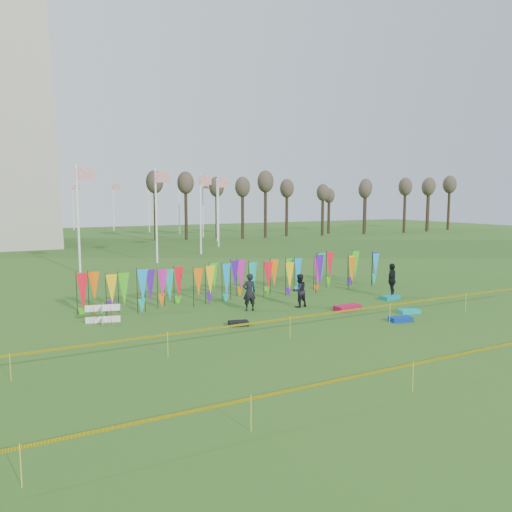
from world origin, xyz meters
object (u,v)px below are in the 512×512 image
person_right (392,281)px  kite_bag_teal (390,297)px  person_left (249,292)px  kite_bag_red (348,308)px  box_kite (103,314)px  kite_bag_turquoise (409,311)px  kite_bag_black (238,323)px  person_mid (299,291)px  kite_bag_blue (401,319)px

person_right → kite_bag_teal: person_right is taller
person_left → kite_bag_teal: 8.27m
kite_bag_red → person_right: bearing=18.0°
box_kite → person_left: size_ratio=0.45×
kite_bag_turquoise → kite_bag_red: bearing=138.0°
kite_bag_black → kite_bag_teal: kite_bag_teal is taller
person_left → kite_bag_turquoise: 7.83m
person_mid → box_kite: bearing=-13.3°
person_mid → kite_bag_teal: person_mid is taller
person_mid → kite_bag_turquoise: (3.94, -3.72, -0.75)m
person_mid → kite_bag_blue: 5.33m
box_kite → kite_bag_black: box_kite is taller
box_kite → kite_bag_turquoise: 14.40m
box_kite → person_mid: 9.64m
box_kite → kite_bag_red: (11.28, -3.07, -0.30)m
person_left → kite_bag_blue: bearing=142.1°
person_left → person_right: size_ratio=0.96×
box_kite → person_mid: person_mid is taller
box_kite → kite_bag_blue: 13.41m
kite_bag_blue → kite_bag_black: (-6.82, 2.79, -0.01)m
kite_bag_red → person_mid: bearing=135.0°
kite_bag_red → person_left: bearing=153.2°
box_kite → kite_bag_turquoise: box_kite is taller
kite_bag_blue → kite_bag_teal: same height
person_mid → kite_bag_black: size_ratio=1.99×
person_right → kite_bag_teal: size_ratio=1.77×
person_right → kite_bag_black: person_right is taller
box_kite → person_left: 6.98m
person_right → kite_bag_turquoise: size_ratio=1.97×
kite_bag_blue → kite_bag_teal: (3.07, 3.96, 0.00)m
person_left → kite_bag_blue: (5.07, -5.14, -0.83)m
person_left → kite_bag_blue: 7.27m
kite_bag_turquoise → person_left: bearing=147.5°
kite_bag_red → kite_bag_blue: bearing=-76.5°
kite_bag_red → kite_bag_black: 6.12m
person_left → kite_bag_black: 3.05m
person_left → person_mid: person_left is taller
person_left → person_right: person_right is taller
person_right → kite_bag_teal: (-0.37, -0.32, -0.87)m
kite_bag_blue → kite_bag_teal: 5.01m
box_kite → kite_bag_red: 11.70m
person_left → person_mid: bearing=177.4°
kite_bag_turquoise → kite_bag_blue: 1.78m
person_mid → kite_bag_blue: (2.44, -4.68, -0.75)m
kite_bag_turquoise → kite_bag_teal: kite_bag_teal is taller
kite_bag_black → kite_bag_blue: bearing=-22.2°
person_right → kite_bag_turquoise: person_right is taller
person_right → kite_bag_red: size_ratio=1.42×
kite_bag_turquoise → kite_bag_black: kite_bag_black is taller
box_kite → kite_bag_blue: bearing=-26.6°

